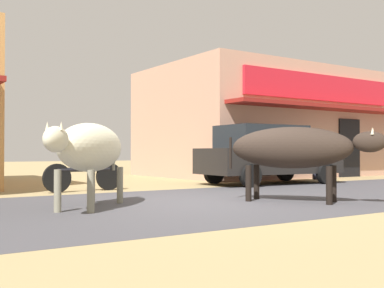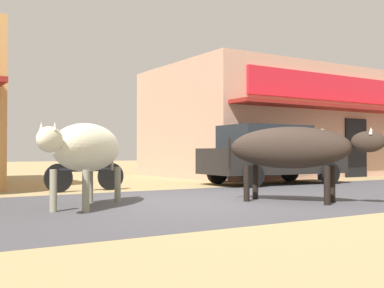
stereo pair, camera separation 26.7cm
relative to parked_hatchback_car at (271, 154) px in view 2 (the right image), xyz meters
The scene contains 8 objects.
ground 5.30m from the parked_hatchback_car, 144.37° to the right, with size 80.00×80.00×0.00m, color #9E8859.
asphalt_road 5.30m from the parked_hatchback_car, 144.37° to the right, with size 72.00×5.51×0.00m, color #434247.
storefront_right_club 5.72m from the parked_hatchback_car, 49.18° to the left, with size 8.70×6.81×4.02m.
parked_hatchback_car is the anchor object (origin of this frame).
parked_motorcycle 5.28m from the parked_hatchback_car, behind, with size 1.93×0.28×1.07m.
cow_near_brown 7.00m from the parked_hatchback_car, 156.08° to the right, with size 2.21×2.34×1.37m.
cow_far_dark 4.95m from the parked_hatchback_car, 126.76° to the right, with size 1.90×2.58×1.36m.
pedestrian_by_shop 2.88m from the parked_hatchback_car, 13.99° to the left, with size 0.47×0.61×1.66m.
Camera 2 is at (-4.90, -7.40, 0.90)m, focal length 45.67 mm.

